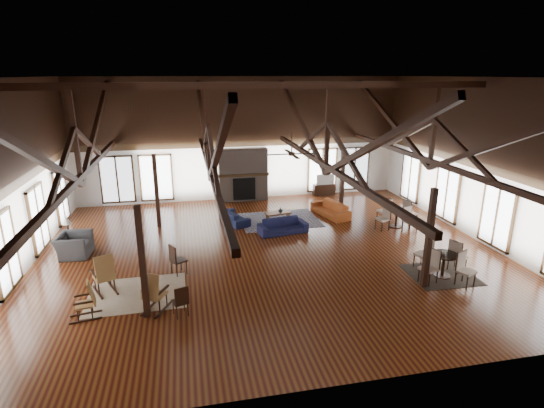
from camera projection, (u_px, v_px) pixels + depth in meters
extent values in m
plane|color=brown|center=(270.00, 251.00, 15.22)|extent=(16.00, 16.00, 0.00)
cube|color=black|center=(270.00, 77.00, 13.46)|extent=(16.00, 14.00, 0.02)
cube|color=white|center=(241.00, 140.00, 20.89)|extent=(16.00, 0.02, 6.00)
cube|color=white|center=(345.00, 250.00, 7.79)|extent=(16.00, 0.02, 6.00)
cube|color=white|center=(10.00, 181.00, 12.78)|extent=(0.02, 14.00, 6.00)
cube|color=white|center=(478.00, 160.00, 15.90)|extent=(0.02, 14.00, 6.00)
cube|color=black|center=(270.00, 85.00, 13.53)|extent=(15.60, 0.18, 0.22)
cube|color=black|center=(81.00, 177.00, 13.15)|extent=(0.16, 13.70, 0.18)
cube|color=black|center=(75.00, 133.00, 12.76)|extent=(0.14, 0.14, 2.70)
cube|color=black|center=(96.00, 124.00, 16.07)|extent=(0.15, 7.07, 3.12)
cube|color=black|center=(39.00, 159.00, 9.52)|extent=(0.15, 7.07, 3.12)
cube|color=black|center=(210.00, 171.00, 13.93)|extent=(0.16, 13.70, 0.18)
cube|color=black|center=(208.00, 130.00, 13.54)|extent=(0.14, 0.14, 2.70)
cube|color=black|center=(203.00, 122.00, 16.85)|extent=(0.15, 7.07, 3.12)
cube|color=black|center=(218.00, 153.00, 10.30)|extent=(0.15, 7.07, 3.12)
cube|color=black|center=(326.00, 166.00, 14.71)|extent=(0.16, 13.70, 0.18)
cube|color=black|center=(328.00, 127.00, 14.32)|extent=(0.14, 0.14, 2.70)
cube|color=black|center=(300.00, 120.00, 17.63)|extent=(0.15, 7.07, 3.12)
cube|color=black|center=(371.00, 147.00, 11.08)|extent=(0.15, 7.07, 3.12)
cube|color=black|center=(430.00, 161.00, 15.49)|extent=(0.16, 13.70, 0.18)
cube|color=black|center=(434.00, 124.00, 15.10)|extent=(0.14, 0.14, 2.70)
cube|color=black|center=(389.00, 118.00, 18.41)|extent=(0.15, 7.07, 3.12)
cube|color=black|center=(504.00, 142.00, 11.86)|extent=(0.15, 7.07, 3.12)
cube|color=black|center=(143.00, 263.00, 10.72)|extent=(0.16, 0.16, 3.05)
cube|color=black|center=(429.00, 239.00, 12.28)|extent=(0.16, 0.16, 3.05)
cube|color=black|center=(157.00, 191.00, 17.27)|extent=(0.16, 0.16, 3.05)
cube|color=black|center=(342.00, 182.00, 18.83)|extent=(0.16, 0.16, 3.05)
cube|color=#746358|center=(243.00, 175.00, 21.09)|extent=(2.40, 0.62, 2.60)
cube|color=black|center=(244.00, 189.00, 20.98)|extent=(1.10, 0.06, 1.10)
cube|color=black|center=(244.00, 175.00, 20.81)|extent=(2.50, 0.20, 0.12)
cylinder|color=black|center=(292.00, 143.00, 13.19)|extent=(0.04, 0.04, 0.70)
cylinder|color=black|center=(292.00, 154.00, 13.29)|extent=(0.20, 0.20, 0.10)
cube|color=black|center=(305.00, 153.00, 13.38)|extent=(0.70, 0.12, 0.02)
cube|color=black|center=(288.00, 151.00, 13.72)|extent=(0.12, 0.70, 0.02)
cube|color=black|center=(278.00, 154.00, 13.21)|extent=(0.70, 0.12, 0.02)
cube|color=black|center=(295.00, 157.00, 12.87)|extent=(0.12, 0.70, 0.02)
imported|color=#16183C|center=(283.00, 226.00, 16.92)|extent=(2.04, 1.05, 0.57)
imported|color=#161C3C|center=(234.00, 217.00, 18.13)|extent=(1.91, 1.22, 0.52)
imported|color=#AD5121|center=(330.00, 209.00, 18.99)|extent=(2.24, 1.34, 0.61)
cube|color=brown|center=(278.00, 213.00, 18.23)|extent=(1.17, 0.73, 0.06)
cube|color=brown|center=(268.00, 219.00, 18.03)|extent=(0.06, 0.06, 0.36)
cube|color=brown|center=(267.00, 217.00, 18.37)|extent=(0.06, 0.06, 0.36)
cube|color=brown|center=(289.00, 218.00, 18.21)|extent=(0.06, 0.06, 0.36)
cube|color=brown|center=(287.00, 215.00, 18.55)|extent=(0.06, 0.06, 0.36)
imported|color=#B2B2B2|center=(281.00, 210.00, 18.17)|extent=(0.26, 0.26, 0.21)
imported|color=#2D2C2F|center=(74.00, 245.00, 14.78)|extent=(1.28, 1.14, 0.78)
cube|color=black|center=(69.00, 239.00, 15.52)|extent=(0.46, 0.46, 0.61)
cylinder|color=black|center=(67.00, 227.00, 15.38)|extent=(0.08, 0.08, 0.37)
cone|color=beige|center=(66.00, 220.00, 15.31)|extent=(0.32, 0.32, 0.26)
cube|color=olive|center=(104.00, 277.00, 12.30)|extent=(0.69, 0.68, 0.05)
cube|color=olive|center=(105.00, 269.00, 12.01)|extent=(0.56, 0.41, 0.76)
cube|color=black|center=(98.00, 293.00, 12.30)|extent=(0.44, 0.87, 0.05)
cube|color=black|center=(113.00, 288.00, 12.55)|extent=(0.44, 0.87, 0.05)
cube|color=olive|center=(156.00, 295.00, 11.36)|extent=(0.67, 0.66, 0.05)
cube|color=olive|center=(150.00, 287.00, 11.05)|extent=(0.53, 0.40, 0.72)
cube|color=black|center=(150.00, 307.00, 11.53)|extent=(0.46, 0.81, 0.05)
cube|color=black|center=(164.00, 309.00, 11.42)|extent=(0.46, 0.81, 0.05)
cube|color=olive|center=(84.00, 305.00, 10.97)|extent=(0.49, 0.51, 0.05)
cube|color=olive|center=(91.00, 293.00, 10.95)|extent=(0.24, 0.46, 0.64)
cube|color=black|center=(86.00, 321.00, 10.91)|extent=(0.78, 0.18, 0.05)
cube|color=black|center=(86.00, 313.00, 11.24)|extent=(0.78, 0.18, 0.05)
cube|color=black|center=(179.00, 260.00, 13.40)|extent=(0.58, 0.58, 0.05)
cube|color=black|center=(173.00, 254.00, 13.20)|extent=(0.24, 0.39, 0.56)
cylinder|color=black|center=(179.00, 267.00, 13.47)|extent=(0.03, 0.03, 0.46)
cube|color=black|center=(180.00, 302.00, 11.09)|extent=(0.47, 0.47, 0.04)
cube|color=black|center=(182.00, 296.00, 10.88)|extent=(0.36, 0.15, 0.49)
cylinder|color=black|center=(181.00, 308.00, 11.15)|extent=(0.03, 0.03, 0.40)
cylinder|color=black|center=(445.00, 255.00, 13.15)|extent=(0.86, 0.86, 0.04)
cylinder|color=black|center=(443.00, 265.00, 13.25)|extent=(0.10, 0.10, 0.71)
cylinder|color=black|center=(442.00, 276.00, 13.36)|extent=(0.52, 0.52, 0.04)
cylinder|color=black|center=(397.00, 210.00, 17.46)|extent=(0.87, 0.87, 0.04)
cylinder|color=black|center=(396.00, 218.00, 17.57)|extent=(0.10, 0.10, 0.71)
cylinder|color=black|center=(396.00, 226.00, 17.67)|extent=(0.52, 0.52, 0.04)
imported|color=#B2B2B2|center=(444.00, 253.00, 13.14)|extent=(0.15, 0.15, 0.09)
imported|color=#B2B2B2|center=(398.00, 208.00, 17.45)|extent=(0.17, 0.17, 0.11)
cube|color=black|center=(324.00, 189.00, 22.29)|extent=(1.14, 0.43, 0.57)
imported|color=#B2B2B2|center=(325.00, 179.00, 22.13)|extent=(0.95, 0.14, 0.55)
cube|color=tan|center=(137.00, 294.00, 12.28)|extent=(2.78, 2.20, 0.01)
cube|color=#181943|center=(279.00, 220.00, 18.49)|extent=(3.42, 2.59, 0.01)
cube|color=black|center=(441.00, 275.00, 13.45)|extent=(2.06, 1.88, 0.01)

